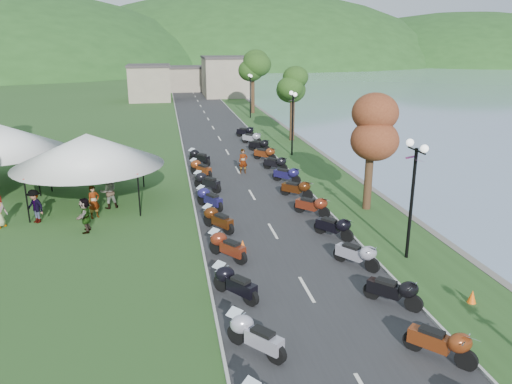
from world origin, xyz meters
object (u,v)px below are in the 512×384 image
pedestrian_b (110,208)px  pedestrian_c (37,222)px  vendor_tent_main (90,169)px  pedestrian_a (96,218)px

pedestrian_b → pedestrian_c: 3.84m
vendor_tent_main → pedestrian_c: vendor_tent_main is taller
pedestrian_b → pedestrian_c: pedestrian_b is taller
pedestrian_b → pedestrian_a: bearing=50.7°
vendor_tent_main → pedestrian_b: bearing=-47.4°
vendor_tent_main → pedestrian_a: 3.34m
vendor_tent_main → pedestrian_b: size_ratio=2.91×
pedestrian_a → pedestrian_b: 1.61m
pedestrian_a → pedestrian_b: pedestrian_b is taller
vendor_tent_main → pedestrian_c: size_ratio=3.15×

